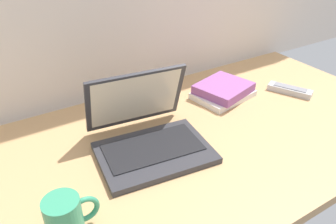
{
  "coord_description": "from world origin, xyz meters",
  "views": [
    {
      "loc": [
        -0.46,
        -0.66,
        0.62
      ],
      "look_at": [
        -0.05,
        0.0,
        0.15
      ],
      "focal_mm": 35.46,
      "sensor_mm": 36.0,
      "label": 1
    }
  ],
  "objects": [
    {
      "name": "laptop",
      "position": [
        -0.1,
        0.04,
        0.08
      ],
      "size": [
        0.34,
        0.32,
        0.21
      ],
      "color": "#2D2D33",
      "rests_on": "desk"
    },
    {
      "name": "desk",
      "position": [
        0.0,
        0.0,
        0.01
      ],
      "size": [
        1.6,
        0.76,
        0.03
      ],
      "color": "tan",
      "rests_on": "ground"
    },
    {
      "name": "coffee_mug",
      "position": [
        -0.39,
        -0.15,
        0.08
      ],
      "size": [
        0.12,
        0.08,
        0.1
      ],
      "color": "#338C66",
      "rests_on": "desk"
    },
    {
      "name": "book_stack",
      "position": [
        0.28,
        0.15,
        0.06
      ],
      "size": [
        0.23,
        0.2,
        0.05
      ],
      "color": "silver",
      "rests_on": "desk"
    },
    {
      "name": "remote_control_near",
      "position": [
        0.52,
        0.05,
        0.04
      ],
      "size": [
        0.11,
        0.16,
        0.02
      ],
      "color": "#B7B7B7",
      "rests_on": "desk"
    }
  ]
}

